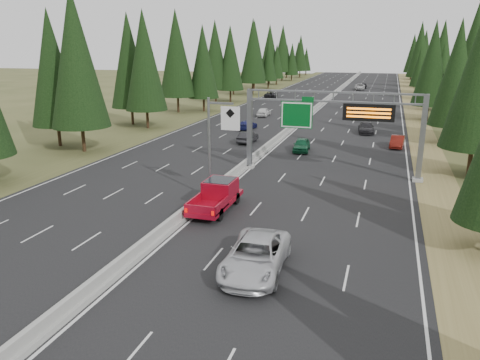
{
  "coord_description": "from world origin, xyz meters",
  "views": [
    {
      "loc": [
        13.12,
        -8.49,
        11.92
      ],
      "look_at": [
        4.11,
        20.0,
        3.28
      ],
      "focal_mm": 35.0,
      "sensor_mm": 36.0,
      "label": 1
    }
  ],
  "objects": [
    {
      "name": "median_barrier",
      "position": [
        0.0,
        80.0,
        0.41
      ],
      "size": [
        0.7,
        260.0,
        0.85
      ],
      "color": "gray",
      "rests_on": "road"
    },
    {
      "name": "red_pickup",
      "position": [
        1.5,
        22.8,
        1.24
      ],
      "size": [
        2.3,
        6.43,
        2.1
      ],
      "color": "black",
      "rests_on": "road"
    },
    {
      "name": "car_onc_far",
      "position": [
        -12.98,
        97.88,
        0.85
      ],
      "size": [
        3.0,
        5.74,
        1.54
      ],
      "primitive_type": "imported",
      "rotation": [
        0.0,
        0.0,
        3.22
      ],
      "color": "black",
      "rests_on": "road"
    },
    {
      "name": "car_ahead_dkgrey",
      "position": [
        10.42,
        58.59,
        0.82
      ],
      "size": [
        2.5,
        5.23,
        1.47
      ],
      "primitive_type": "imported",
      "rotation": [
        0.0,
        0.0,
        0.09
      ],
      "color": "black",
      "rests_on": "road"
    },
    {
      "name": "sign_gantry",
      "position": [
        8.92,
        34.88,
        5.27
      ],
      "size": [
        16.75,
        0.98,
        7.8
      ],
      "color": "slate",
      "rests_on": "road"
    },
    {
      "name": "car_ahead_green",
      "position": [
        3.92,
        44.22,
        0.83
      ],
      "size": [
        2.12,
        4.52,
        1.5
      ],
      "primitive_type": "imported",
      "rotation": [
        0.0,
        0.0,
        0.08
      ],
      "color": "#124E2F",
      "rests_on": "road"
    },
    {
      "name": "silver_minivan",
      "position": [
        6.97,
        13.76,
        0.99
      ],
      "size": [
        3.36,
        6.72,
        1.83
      ],
      "primitive_type": "imported",
      "rotation": [
        0.0,
        0.0,
        0.05
      ],
      "color": "silver",
      "rests_on": "road"
    },
    {
      "name": "tree_row_left",
      "position": [
        -22.0,
        71.38,
        9.45
      ],
      "size": [
        11.52,
        240.21,
        18.7
      ],
      "color": "black",
      "rests_on": "ground"
    },
    {
      "name": "car_onc_near",
      "position": [
        -3.42,
        47.02,
        0.79
      ],
      "size": [
        1.71,
        4.38,
        1.42
      ],
      "primitive_type": "imported",
      "rotation": [
        0.0,
        0.0,
        3.09
      ],
      "color": "black",
      "rests_on": "road"
    },
    {
      "name": "car_onc_blue",
      "position": [
        -6.27,
        56.36,
        0.73
      ],
      "size": [
        2.15,
        4.59,
        1.3
      ],
      "primitive_type": "imported",
      "rotation": [
        0.0,
        0.0,
        3.06
      ],
      "color": "navy",
      "rests_on": "road"
    },
    {
      "name": "road",
      "position": [
        0.0,
        80.0,
        0.04
      ],
      "size": [
        32.0,
        260.0,
        0.08
      ],
      "primitive_type": "cube",
      "color": "black",
      "rests_on": "ground"
    },
    {
      "name": "hov_sign_pole",
      "position": [
        0.58,
        24.97,
        4.72
      ],
      "size": [
        2.8,
        0.5,
        8.0
      ],
      "color": "slate",
      "rests_on": "road"
    },
    {
      "name": "car_ahead_far",
      "position": [
        5.94,
        131.58,
        0.8
      ],
      "size": [
        1.75,
        4.24,
        1.44
      ],
      "primitive_type": "imported",
      "rotation": [
        0.0,
        0.0,
        0.01
      ],
      "color": "black",
      "rests_on": "road"
    },
    {
      "name": "car_ahead_dkred",
      "position": [
        14.5,
        49.75,
        0.78
      ],
      "size": [
        1.84,
        4.36,
        1.4
      ],
      "primitive_type": "imported",
      "rotation": [
        0.0,
        0.0,
        -0.08
      ],
      "color": "#61140D",
      "rests_on": "road"
    },
    {
      "name": "car_onc_white",
      "position": [
        -7.33,
        69.8,
        0.83
      ],
      "size": [
        1.87,
        4.45,
        1.5
      ],
      "primitive_type": "imported",
      "rotation": [
        0.0,
        0.0,
        3.16
      ],
      "color": "silver",
      "rests_on": "road"
    },
    {
      "name": "tree_row_right",
      "position": [
        22.3,
        68.18,
        9.13
      ],
      "size": [
        12.27,
        239.21,
        18.57
      ],
      "color": "black",
      "rests_on": "ground"
    },
    {
      "name": "shoulder_left",
      "position": [
        -17.8,
        80.0,
        0.03
      ],
      "size": [
        3.6,
        260.0,
        0.06
      ],
      "primitive_type": "cube",
      "color": "#3D4520",
      "rests_on": "ground"
    },
    {
      "name": "shoulder_right",
      "position": [
        17.8,
        80.0,
        0.03
      ],
      "size": [
        3.6,
        260.0,
        0.06
      ],
      "primitive_type": "cube",
      "color": "olive",
      "rests_on": "ground"
    },
    {
      "name": "car_ahead_white",
      "position": [
        5.14,
        125.98,
        0.88
      ],
      "size": [
        3.05,
        5.94,
        1.6
      ],
      "primitive_type": "imported",
      "rotation": [
        0.0,
        0.0,
        0.07
      ],
      "color": "#B8B8B8",
      "rests_on": "road"
    }
  ]
}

